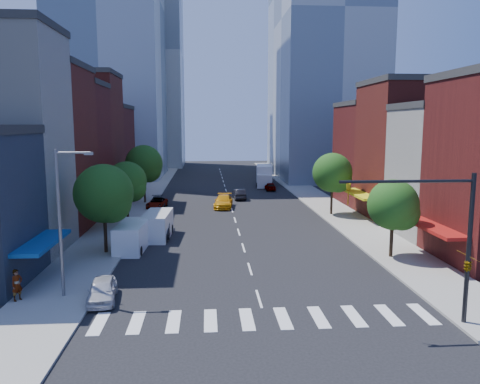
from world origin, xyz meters
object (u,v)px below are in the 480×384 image
object	(u,v)px
pedestrian_near	(17,285)
cargo_van_near	(132,237)
cargo_van_far	(157,225)
box_truck	(264,176)
parked_car_rear	(158,202)
traffic_car_oncoming	(239,194)
pedestrian_far	(119,240)
parked_car_second	(161,229)
parked_car_third	(157,203)
traffic_car_far	(270,186)
parked_car_front	(102,290)
taxi	(223,202)

from	to	relation	value
pedestrian_near	cargo_van_near	bearing A→B (deg)	9.68
cargo_van_far	box_truck	world-z (taller)	box_truck
parked_car_rear	traffic_car_oncoming	xyz separation A→B (m)	(11.00, 5.43, 0.10)
cargo_van_far	pedestrian_far	distance (m)	5.41
traffic_car_oncoming	box_truck	bearing A→B (deg)	-113.44
box_truck	cargo_van_near	bearing A→B (deg)	-104.88
parked_car_second	cargo_van_near	world-z (taller)	cargo_van_near
parked_car_rear	pedestrian_near	bearing A→B (deg)	-104.83
parked_car_second	pedestrian_far	bearing A→B (deg)	-123.06
pedestrian_near	parked_car_rear	bearing A→B (deg)	24.45
box_truck	parked_car_second	bearing A→B (deg)	-104.68
parked_car_third	box_truck	distance (m)	26.55
traffic_car_far	cargo_van_far	bearing A→B (deg)	64.82
pedestrian_far	cargo_van_near	bearing A→B (deg)	141.32
traffic_car_far	box_truck	bearing A→B (deg)	-87.20
parked_car_front	cargo_van_far	distance (m)	15.90
cargo_van_far	taxi	world-z (taller)	cargo_van_far
traffic_car_far	box_truck	xyz separation A→B (m)	(-0.23, 5.86, 1.03)
traffic_car_oncoming	traffic_car_far	bearing A→B (deg)	-126.28
traffic_car_oncoming	cargo_van_near	bearing A→B (deg)	64.78
taxi	cargo_van_near	bearing A→B (deg)	-106.84
taxi	traffic_car_far	bearing A→B (deg)	68.15
parked_car_rear	taxi	world-z (taller)	taxi
traffic_car_far	parked_car_front	bearing A→B (deg)	70.97
parked_car_second	parked_car_rear	size ratio (longest dim) A/B	1.09
parked_car_third	cargo_van_near	world-z (taller)	cargo_van_near
cargo_van_near	pedestrian_far	world-z (taller)	cargo_van_near
parked_car_rear	cargo_van_far	world-z (taller)	cargo_van_far
parked_car_front	parked_car_third	xyz separation A→B (m)	(0.00, 31.92, -0.05)
taxi	pedestrian_far	xyz separation A→B (m)	(-9.50, -20.50, 0.26)
parked_car_rear	taxi	xyz separation A→B (m)	(8.50, -1.31, 0.16)
parked_car_rear	cargo_van_near	distance (m)	21.34
parked_car_second	traffic_car_oncoming	bearing A→B (deg)	65.03
parked_car_second	traffic_car_far	distance (m)	33.97
parked_car_front	box_truck	bearing A→B (deg)	65.99
box_truck	pedestrian_near	world-z (taller)	box_truck
parked_car_third	cargo_van_far	xyz separation A→B (m)	(1.69, -16.12, 0.57)
parked_car_front	box_truck	world-z (taller)	box_truck
parked_car_rear	pedestrian_far	world-z (taller)	pedestrian_far
taxi	pedestrian_far	bearing A→B (deg)	-108.68
parked_car_third	taxi	world-z (taller)	taxi
parked_car_front	taxi	size ratio (longest dim) A/B	0.73
cargo_van_far	pedestrian_far	world-z (taller)	cargo_van_far
pedestrian_near	parked_car_second	bearing A→B (deg)	9.71
box_truck	pedestrian_far	bearing A→B (deg)	-105.82
parked_car_front	parked_car_third	world-z (taller)	parked_car_front
parked_car_second	box_truck	bearing A→B (deg)	65.65
parked_car_third	traffic_car_oncoming	world-z (taller)	traffic_car_oncoming
cargo_van_near	traffic_car_oncoming	world-z (taller)	cargo_van_near
cargo_van_near	pedestrian_near	distance (m)	12.56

